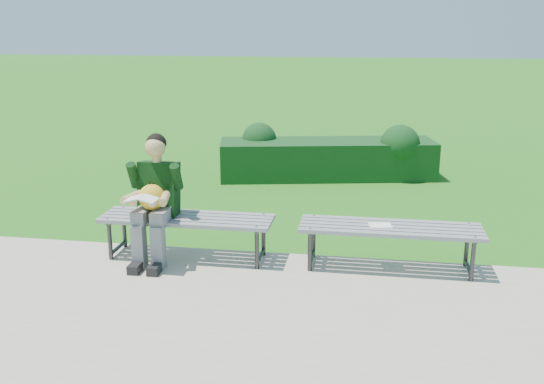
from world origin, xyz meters
TOP-DOWN VIEW (x-y plane):
  - ground at (0.00, 0.00)m, footprint 80.00×80.00m
  - walkway at (0.00, -1.75)m, footprint 30.00×3.50m
  - hedge at (0.72, 3.52)m, footprint 3.52×1.52m
  - bench_left at (-0.51, -0.27)m, footprint 1.80×0.50m
  - bench_right at (1.58, -0.24)m, footprint 1.80×0.50m
  - seated_boy at (-0.81, -0.37)m, footprint 0.56×0.76m
  - paper_sheet at (1.48, -0.24)m, footprint 0.25×0.20m

SIDE VIEW (x-z plane):
  - ground at x=0.00m, z-range 0.00..0.00m
  - walkway at x=0.00m, z-range 0.00..0.02m
  - hedge at x=0.72m, z-range -0.09..0.79m
  - bench_left at x=-0.51m, z-range 0.19..0.64m
  - bench_right at x=1.58m, z-range 0.19..0.64m
  - paper_sheet at x=1.48m, z-range 0.47..0.48m
  - seated_boy at x=-0.81m, z-range 0.06..1.37m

